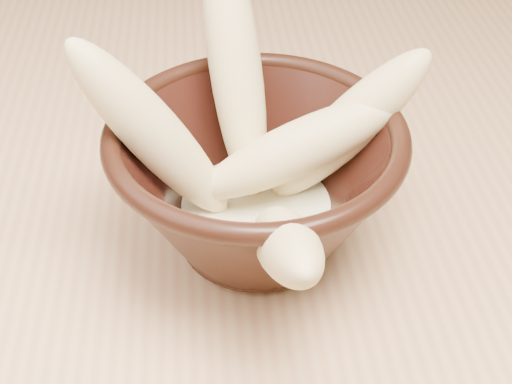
% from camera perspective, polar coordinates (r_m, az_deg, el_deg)
% --- Properties ---
extents(table, '(1.20, 0.80, 0.75)m').
position_cam_1_polar(table, '(0.68, 7.88, -2.67)').
color(table, tan).
rests_on(table, ground).
extents(bowl, '(0.21, 0.21, 0.11)m').
position_cam_1_polar(bowl, '(0.50, -0.00, 0.84)').
color(bowl, black).
rests_on(bowl, table).
extents(milk_puddle, '(0.12, 0.12, 0.02)m').
position_cam_1_polar(milk_puddle, '(0.52, 0.00, -1.52)').
color(milk_puddle, beige).
rests_on(milk_puddle, bowl).
extents(banana_upright, '(0.06, 0.14, 0.18)m').
position_cam_1_polar(banana_upright, '(0.52, -1.72, 10.32)').
color(banana_upright, '#E4C986').
rests_on(banana_upright, bowl).
extents(banana_left, '(0.13, 0.05, 0.15)m').
position_cam_1_polar(banana_left, '(0.47, -8.29, 4.75)').
color(banana_left, '#E4C986').
rests_on(banana_left, bowl).
extents(banana_right, '(0.14, 0.06, 0.13)m').
position_cam_1_polar(banana_right, '(0.50, 7.40, 5.27)').
color(banana_right, '#E4C986').
rests_on(banana_right, bowl).
extents(banana_across, '(0.16, 0.06, 0.09)m').
position_cam_1_polar(banana_across, '(0.49, 3.43, 3.54)').
color(banana_across, '#E4C986').
rests_on(banana_across, bowl).
extents(banana_front, '(0.04, 0.15, 0.11)m').
position_cam_1_polar(banana_front, '(0.43, 2.39, -4.14)').
color(banana_front, '#E4C986').
rests_on(banana_front, bowl).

